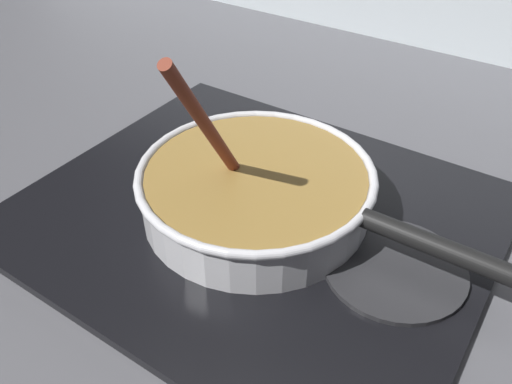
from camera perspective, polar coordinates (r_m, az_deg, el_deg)
name	(u,v)px	position (r m, az deg, el deg)	size (l,w,h in m)	color
ground	(163,287)	(0.62, -10.02, -10.04)	(2.40, 1.60, 0.04)	#4C4C51
hob_plate	(256,214)	(0.67, 0.00, -2.38)	(0.56, 0.48, 0.01)	black
burner_ring	(256,208)	(0.66, 0.00, -1.71)	(0.17, 0.17, 0.01)	#592D0C
spare_burner	(395,268)	(0.61, 14.73, -7.89)	(0.16, 0.16, 0.01)	#262628
cooking_pan	(257,189)	(0.64, 0.13, 0.30)	(0.46, 0.29, 0.24)	silver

